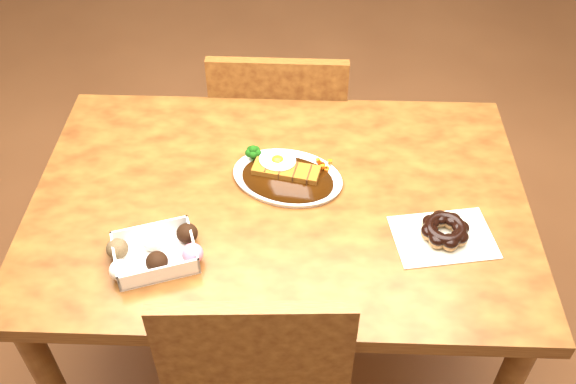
{
  "coord_description": "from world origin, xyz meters",
  "views": [
    {
      "loc": [
        0.06,
        -1.1,
        1.85
      ],
      "look_at": [
        0.02,
        -0.04,
        0.81
      ],
      "focal_mm": 40.0,
      "sensor_mm": 36.0,
      "label": 1
    }
  ],
  "objects_px": {
    "chair_far": "(281,141)",
    "pon_de_ring": "(445,231)",
    "donut_box": "(155,252)",
    "katsu_curry_plate": "(286,174)",
    "table": "(280,224)"
  },
  "relations": [
    {
      "from": "katsu_curry_plate",
      "to": "pon_de_ring",
      "type": "relative_size",
      "value": 1.27
    },
    {
      "from": "table",
      "to": "katsu_curry_plate",
      "type": "relative_size",
      "value": 3.82
    },
    {
      "from": "katsu_curry_plate",
      "to": "table",
      "type": "bearing_deg",
      "value": -101.15
    },
    {
      "from": "katsu_curry_plate",
      "to": "donut_box",
      "type": "relative_size",
      "value": 1.46
    },
    {
      "from": "pon_de_ring",
      "to": "chair_far",
      "type": "bearing_deg",
      "value": 121.57
    },
    {
      "from": "table",
      "to": "pon_de_ring",
      "type": "relative_size",
      "value": 4.83
    },
    {
      "from": "chair_far",
      "to": "katsu_curry_plate",
      "type": "relative_size",
      "value": 2.77
    },
    {
      "from": "chair_far",
      "to": "katsu_curry_plate",
      "type": "xyz_separation_m",
      "value": [
        0.04,
        -0.47,
        0.29
      ]
    },
    {
      "from": "chair_far",
      "to": "donut_box",
      "type": "relative_size",
      "value": 4.05
    },
    {
      "from": "katsu_curry_plate",
      "to": "donut_box",
      "type": "height_order",
      "value": "katsu_curry_plate"
    },
    {
      "from": "donut_box",
      "to": "pon_de_ring",
      "type": "bearing_deg",
      "value": 7.61
    },
    {
      "from": "chair_far",
      "to": "pon_de_ring",
      "type": "bearing_deg",
      "value": 122.14
    },
    {
      "from": "chair_far",
      "to": "katsu_curry_plate",
      "type": "distance_m",
      "value": 0.55
    },
    {
      "from": "pon_de_ring",
      "to": "donut_box",
      "type": "bearing_deg",
      "value": -172.39
    },
    {
      "from": "chair_far",
      "to": "pon_de_ring",
      "type": "distance_m",
      "value": 0.82
    }
  ]
}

